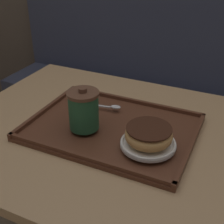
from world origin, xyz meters
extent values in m
cube|color=#33384C|center=(-0.16, 0.84, 0.23)|extent=(1.79, 0.44, 0.45)
cube|color=#33384C|center=(-0.16, 1.02, 0.73)|extent=(1.79, 0.08, 0.55)
cube|color=tan|center=(0.00, 0.00, 0.72)|extent=(0.97, 0.78, 0.03)
cylinder|color=#333338|center=(0.00, 0.00, 0.35)|extent=(0.08, 0.08, 0.70)
cube|color=#512D1E|center=(0.02, 0.00, 0.74)|extent=(0.50, 0.37, 0.01)
cube|color=#512D1E|center=(0.02, -0.17, 0.75)|extent=(0.50, 0.01, 0.01)
cube|color=#512D1E|center=(0.02, 0.18, 0.75)|extent=(0.50, 0.01, 0.01)
cube|color=#512D1E|center=(-0.23, 0.00, 0.75)|extent=(0.01, 0.37, 0.01)
cube|color=#512D1E|center=(0.27, 0.00, 0.75)|extent=(0.01, 0.37, 0.01)
cylinder|color=#235638|center=(-0.05, -0.05, 0.81)|extent=(0.09, 0.09, 0.11)
cylinder|color=brown|center=(-0.05, -0.05, 0.87)|extent=(0.09, 0.09, 0.01)
cylinder|color=brown|center=(-0.05, -0.05, 0.88)|extent=(0.02, 0.02, 0.01)
cylinder|color=white|center=(0.16, -0.06, 0.76)|extent=(0.15, 0.15, 0.01)
torus|color=white|center=(0.16, -0.06, 0.77)|extent=(0.15, 0.15, 0.01)
torus|color=tan|center=(0.16, -0.06, 0.79)|extent=(0.13, 0.13, 0.04)
cylinder|color=#381E14|center=(0.16, -0.06, 0.81)|extent=(0.12, 0.12, 0.00)
ellipsoid|color=silver|center=(-0.01, 0.09, 0.76)|extent=(0.04, 0.03, 0.01)
cube|color=silver|center=(-0.08, 0.08, 0.76)|extent=(0.10, 0.03, 0.00)
camera|label=1|loc=(0.37, -0.74, 1.27)|focal=50.00mm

